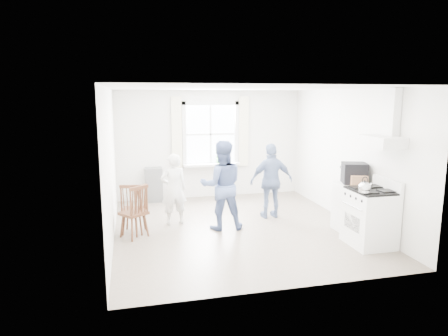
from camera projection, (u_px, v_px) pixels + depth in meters
room_shell at (238, 160)px, 7.32m from camera, size 4.62×5.12×2.64m
window_assembly at (211, 138)px, 9.63m from camera, size 1.88×0.24×1.70m
range_hood at (385, 131)px, 6.40m from camera, size 0.45×0.76×0.94m
shelf_unit at (154, 185)px, 9.39m from camera, size 0.40×0.30×0.80m
gas_stove at (370, 217)px, 6.61m from camera, size 0.68×0.76×1.12m
kettle at (364, 188)px, 6.27m from camera, size 0.19×0.19×0.27m
low_cabinet at (351, 207)px, 7.30m from camera, size 0.50×0.55×0.90m
stereo_stack at (354, 173)px, 7.21m from camera, size 0.52×0.49×0.37m
cardboard_box at (359, 181)px, 7.03m from camera, size 0.33×0.28×0.18m
windsor_chair_a at (137, 206)px, 6.90m from camera, size 0.55×0.55×0.95m
windsor_chair_b at (132, 204)px, 7.10m from camera, size 0.47×0.47×0.94m
windsor_chair_c at (138, 204)px, 7.13m from camera, size 0.52×0.53×0.91m
person_left at (174, 189)px, 7.66m from camera, size 0.56×0.56×1.39m
person_mid at (222, 185)px, 7.38m from camera, size 0.88×0.88×1.66m
person_right at (271, 181)px, 8.09m from camera, size 0.91×0.91×1.53m
potted_plant at (220, 156)px, 9.67m from camera, size 0.22×0.22×0.36m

